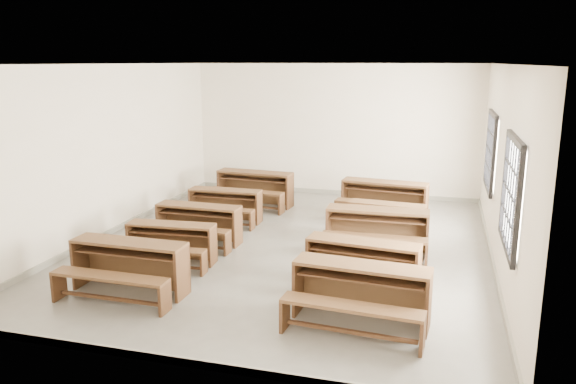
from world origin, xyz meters
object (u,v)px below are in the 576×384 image
(desk_set_3, at_px, (225,203))
(desk_set_9, at_px, (384,197))
(desk_set_6, at_px, (362,262))
(desk_set_8, at_px, (386,218))
(desk_set_0, at_px, (128,264))
(desk_set_5, at_px, (360,290))
(desk_set_2, at_px, (198,221))
(desk_set_4, at_px, (254,186))
(desk_set_1, at_px, (170,240))
(desk_set_7, at_px, (377,228))

(desk_set_3, xyz_separation_m, desk_set_9, (3.14, 1.09, 0.07))
(desk_set_6, xyz_separation_m, desk_set_8, (0.08, 2.68, -0.05))
(desk_set_8, bearing_deg, desk_set_9, 103.89)
(desk_set_0, relative_size, desk_set_6, 0.99)
(desk_set_5, bearing_deg, desk_set_2, 148.04)
(desk_set_2, bearing_deg, desk_set_5, -35.13)
(desk_set_8, distance_m, desk_set_9, 1.25)
(desk_set_6, bearing_deg, desk_set_5, -76.62)
(desk_set_4, distance_m, desk_set_8, 3.54)
(desk_set_1, relative_size, desk_set_6, 0.88)
(desk_set_3, height_order, desk_set_8, desk_set_3)
(desk_set_6, bearing_deg, desk_set_0, -156.67)
(desk_set_1, xyz_separation_m, desk_set_4, (0.10, 3.94, 0.08))
(desk_set_1, bearing_deg, desk_set_9, 45.16)
(desk_set_0, relative_size, desk_set_4, 0.93)
(desk_set_1, height_order, desk_set_7, desk_set_7)
(desk_set_0, height_order, desk_set_5, desk_set_5)
(desk_set_5, xyz_separation_m, desk_set_7, (-0.11, 2.73, 0.01))
(desk_set_2, distance_m, desk_set_9, 3.99)
(desk_set_1, distance_m, desk_set_7, 3.48)
(desk_set_7, height_order, desk_set_8, desk_set_7)
(desk_set_4, distance_m, desk_set_7, 4.04)
(desk_set_0, xyz_separation_m, desk_set_8, (3.28, 3.66, -0.07))
(desk_set_1, bearing_deg, desk_set_4, 84.35)
(desk_set_5, distance_m, desk_set_8, 3.74)
(desk_set_0, height_order, desk_set_3, desk_set_0)
(desk_set_9, bearing_deg, desk_set_0, -116.00)
(desk_set_9, bearing_deg, desk_set_8, -75.16)
(desk_set_0, height_order, desk_set_8, desk_set_0)
(desk_set_5, bearing_deg, desk_set_4, 125.61)
(desk_set_6, distance_m, desk_set_8, 2.68)
(desk_set_1, relative_size, desk_set_5, 0.85)
(desk_set_4, relative_size, desk_set_9, 0.98)
(desk_set_3, height_order, desk_set_5, desk_set_5)
(desk_set_7, bearing_deg, desk_set_3, 159.27)
(desk_set_2, relative_size, desk_set_7, 0.90)
(desk_set_5, bearing_deg, desk_set_1, 161.95)
(desk_set_7, xyz_separation_m, desk_set_9, (-0.12, 2.24, 0.01))
(desk_set_2, xyz_separation_m, desk_set_6, (3.19, -1.39, 0.02))
(desk_set_8, bearing_deg, desk_set_6, -86.40)
(desk_set_3, bearing_deg, desk_set_7, -20.28)
(desk_set_3, distance_m, desk_set_5, 5.14)
(desk_set_8, relative_size, desk_set_9, 0.80)
(desk_set_0, relative_size, desk_set_8, 1.14)
(desk_set_3, xyz_separation_m, desk_set_5, (3.37, -3.88, 0.06))
(desk_set_1, bearing_deg, desk_set_7, 18.80)
(desk_set_1, bearing_deg, desk_set_2, 86.02)
(desk_set_0, xyz_separation_m, desk_set_1, (0.00, 1.29, -0.06))
(desk_set_0, xyz_separation_m, desk_set_6, (3.19, 0.98, -0.01))
(desk_set_4, bearing_deg, desk_set_2, -87.41)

